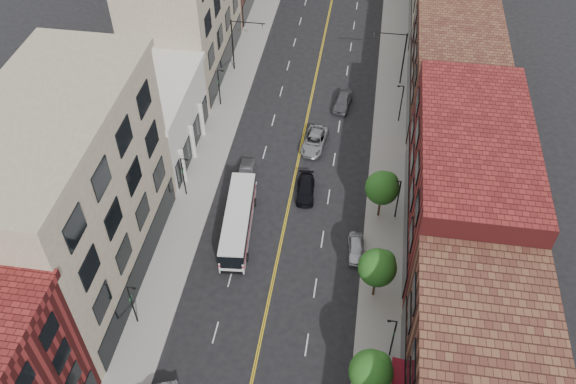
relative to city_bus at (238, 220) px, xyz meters
The scene contains 24 objects.
sidewalk_left 16.29m from the city_bus, 110.19° to the left, with size 4.00×110.00×0.15m, color gray.
sidewalk_right 21.01m from the city_bus, 46.57° to the left, with size 4.00×110.00×0.15m, color gray.
bldg_l_tanoffice 16.08m from the city_bus, 151.69° to the right, with size 10.00×22.00×18.00m, color gray.
bldg_l_white 17.03m from the city_bus, 138.32° to the left, with size 10.00×14.00×8.00m, color silver.
bldg_l_far_a 31.76m from the city_bus, 114.06° to the left, with size 10.00×20.00×18.00m, color gray.
bldg_r_mid 22.24m from the city_bus, 11.14° to the left, with size 10.00×22.00×12.00m, color #5A1718.
bldg_r_far_a 33.24m from the city_bus, 49.67° to the left, with size 10.00×20.00×10.00m, color #522920.
tree_r_1 21.05m from the city_bus, 48.72° to the right, with size 3.40×3.40×5.59m.
tree_r_2 15.13m from the city_bus, 22.50° to the right, with size 3.40×3.40×5.59m.
tree_r_3 14.65m from the city_bus, 17.26° to the left, with size 3.40×3.40×5.59m.
lamp_l_1 13.55m from the city_bus, 119.05° to the right, with size 0.81×0.55×5.05m.
lamp_l_2 7.90m from the city_bus, 147.22° to the left, with size 0.81×0.55×5.05m.
lamp_l_3 21.29m from the city_bus, 107.94° to the left, with size 0.81×0.55×5.05m.
lamp_r_1 19.40m from the city_bus, 37.50° to the right, with size 0.81×0.55×5.05m.
lamp_r_2 15.98m from the city_bus, 15.35° to the left, with size 0.81×0.55×5.05m.
lamp_r_3 25.42m from the city_bus, 52.78° to the left, with size 0.81×0.55×5.05m.
signal_mast_left 28.97m from the city_bus, 101.74° to the left, with size 4.49×0.18×7.20m.
signal_mast_right 31.94m from the city_bus, 62.53° to the left, with size 4.49×0.18×7.20m.
city_bus is the anchor object (origin of this frame).
car_parked_far 11.89m from the city_bus, ahead, with size 1.58×3.93×1.34m, color silver.
car_lane_behind 8.32m from the city_bus, 95.82° to the left, with size 1.43×4.11×1.35m, color #57575D.
car_lane_a 8.66m from the city_bus, 46.67° to the left, with size 1.87×4.61×1.34m, color black.
car_lane_b 15.42m from the city_bus, 67.44° to the left, with size 2.51×5.45×1.52m, color #94969A.
car_lane_c 23.77m from the city_bus, 69.26° to the left, with size 1.88×4.67×1.59m, color #4A4A4F.
Camera 1 is at (6.58, -19.55, 45.92)m, focal length 38.00 mm.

